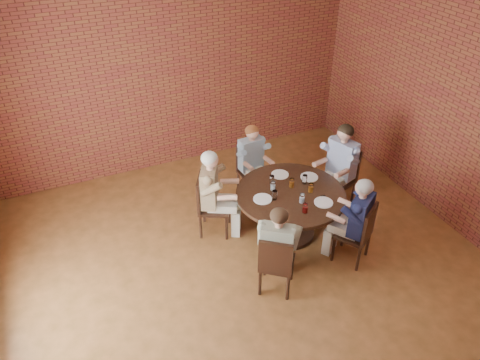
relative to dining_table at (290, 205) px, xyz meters
name	(u,v)px	position (x,y,z in m)	size (l,w,h in m)	color
floor	(259,291)	(-0.90, -0.85, -0.53)	(7.00, 7.00, 0.00)	#9E5D30
ceiling	(267,27)	(-0.90, -0.85, 2.87)	(7.00, 7.00, 0.00)	silver
wall_back	(169,74)	(-0.90, 2.65, 1.17)	(7.00, 7.00, 0.00)	maroon
dining_table	(290,205)	(0.00, 0.00, 0.00)	(1.55, 1.55, 0.75)	#331B11
chair_a	(341,174)	(1.14, 0.38, 0.00)	(0.58, 0.58, 0.98)	#331B11
diner_a	(339,167)	(1.05, 0.35, 0.17)	(0.57, 0.70, 1.40)	#3B5499
chair_b	(250,168)	(-0.09, 1.16, -0.03)	(0.43, 0.43, 0.91)	#331B11
diner_b	(253,163)	(-0.08, 1.08, 0.11)	(0.50, 0.61, 1.28)	#7F95A2
chair_c	(208,202)	(-1.04, 0.55, -0.01)	(0.60, 0.60, 0.95)	#331B11
diner_c	(214,193)	(-0.97, 0.51, 0.15)	(0.55, 0.67, 1.36)	brown
chair_d	(276,263)	(-0.71, -0.93, -0.03)	(0.58, 0.58, 0.92)	#331B11
diner_d	(278,249)	(-0.66, -0.87, 0.13)	(0.51, 0.63, 1.31)	gray
chair_e	(360,232)	(0.58, -0.88, -0.02)	(0.58, 0.58, 0.93)	#331B11
diner_e	(355,221)	(0.53, -0.81, 0.13)	(0.52, 0.64, 1.32)	#191F46
plate_a	(309,177)	(0.44, 0.22, 0.23)	(0.26, 0.26, 0.01)	white
plate_b	(280,174)	(0.07, 0.46, 0.23)	(0.26, 0.26, 0.01)	white
plate_c	(263,199)	(-0.43, 0.02, 0.23)	(0.26, 0.26, 0.01)	white
plate_d	(324,202)	(0.29, -0.39, 0.23)	(0.26, 0.26, 0.01)	white
glass_a	(305,179)	(0.29, 0.12, 0.29)	(0.07, 0.07, 0.14)	white
glass_b	(292,183)	(0.08, 0.12, 0.29)	(0.07, 0.07, 0.14)	white
glass_c	(272,180)	(-0.15, 0.30, 0.29)	(0.07, 0.07, 0.14)	white
glass_d	(273,186)	(-0.20, 0.16, 0.29)	(0.07, 0.07, 0.14)	white
glass_e	(275,195)	(-0.28, -0.04, 0.29)	(0.07, 0.07, 0.14)	white
glass_f	(305,208)	(-0.05, -0.46, 0.29)	(0.07, 0.07, 0.14)	white
glass_g	(302,198)	(0.02, -0.26, 0.29)	(0.07, 0.07, 0.14)	white
glass_h	(311,188)	(0.27, -0.10, 0.29)	(0.07, 0.07, 0.14)	white
smartphone	(324,198)	(0.35, -0.31, 0.23)	(0.07, 0.15, 0.01)	black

